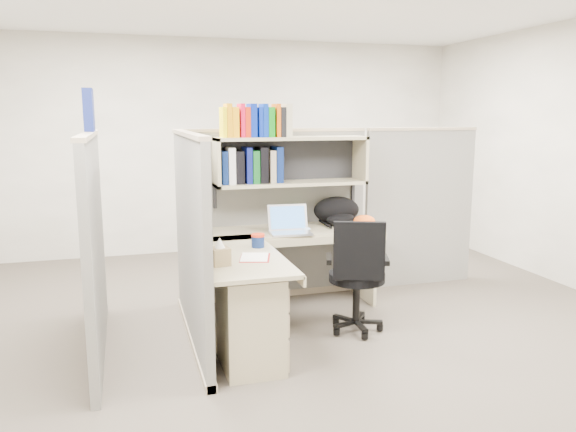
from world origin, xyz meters
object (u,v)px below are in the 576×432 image
object	(u,v)px
backpack	(339,211)
task_chair	(357,293)
snack_canister	(258,240)
laptop	(290,220)
desk	(263,293)

from	to	relation	value
backpack	task_chair	distance (m)	1.02
snack_canister	task_chair	world-z (taller)	task_chair
laptop	task_chair	world-z (taller)	laptop
laptop	desk	bearing A→B (deg)	-117.29
desk	laptop	distance (m)	0.89
laptop	task_chair	xyz separation A→B (m)	(0.38, -0.59, -0.52)
task_chair	backpack	bearing A→B (deg)	78.66
desk	snack_canister	world-z (taller)	snack_canister
desk	laptop	size ratio (longest dim) A/B	4.94
snack_canister	task_chair	distance (m)	0.91
laptop	backpack	bearing A→B (deg)	30.35
snack_canister	backpack	bearing A→B (deg)	35.71
laptop	backpack	xyz separation A→B (m)	(0.56, 0.27, 0.00)
laptop	snack_canister	xyz separation A→B (m)	(-0.39, -0.41, -0.07)
backpack	laptop	bearing A→B (deg)	-133.82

